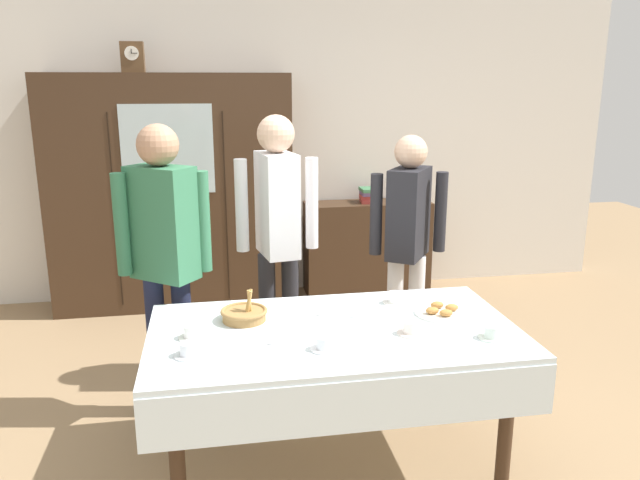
% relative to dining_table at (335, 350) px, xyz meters
% --- Properties ---
extents(ground_plane, '(12.00, 12.00, 0.00)m').
position_rel_dining_table_xyz_m(ground_plane, '(0.00, 0.24, -0.64)').
color(ground_plane, '#997A56').
rests_on(ground_plane, ground).
extents(back_wall, '(6.40, 0.10, 2.70)m').
position_rel_dining_table_xyz_m(back_wall, '(0.00, 2.89, 0.71)').
color(back_wall, silver).
rests_on(back_wall, ground).
extents(dining_table, '(1.81, 1.00, 0.74)m').
position_rel_dining_table_xyz_m(dining_table, '(0.00, 0.00, 0.00)').
color(dining_table, '#3D2819').
rests_on(dining_table, ground).
extents(wall_cabinet, '(2.02, 0.46, 1.99)m').
position_rel_dining_table_xyz_m(wall_cabinet, '(-0.90, 2.59, 0.35)').
color(wall_cabinet, '#3D2819').
rests_on(wall_cabinet, ground).
extents(mantel_clock, '(0.18, 0.11, 0.24)m').
position_rel_dining_table_xyz_m(mantel_clock, '(-1.14, 2.59, 1.46)').
color(mantel_clock, brown).
rests_on(mantel_clock, wall_cabinet).
extents(bookshelf_low, '(1.15, 0.35, 0.85)m').
position_rel_dining_table_xyz_m(bookshelf_low, '(0.84, 2.64, -0.22)').
color(bookshelf_low, '#3D2819').
rests_on(bookshelf_low, ground).
extents(book_stack, '(0.17, 0.22, 0.13)m').
position_rel_dining_table_xyz_m(book_stack, '(0.84, 2.64, 0.27)').
color(book_stack, '#99332D').
rests_on(book_stack, bookshelf_low).
extents(tea_cup_far_right, '(0.13, 0.13, 0.06)m').
position_rel_dining_table_xyz_m(tea_cup_far_right, '(0.35, -0.09, 0.12)').
color(tea_cup_far_right, white).
rests_on(tea_cup_far_right, dining_table).
extents(tea_cup_mid_right, '(0.13, 0.13, 0.06)m').
position_rel_dining_table_xyz_m(tea_cup_mid_right, '(-0.69, 0.04, 0.12)').
color(tea_cup_mid_right, white).
rests_on(tea_cup_mid_right, dining_table).
extents(tea_cup_near_right, '(0.13, 0.13, 0.06)m').
position_rel_dining_table_xyz_m(tea_cup_near_right, '(-0.09, -0.20, 0.12)').
color(tea_cup_near_right, white).
rests_on(tea_cup_near_right, dining_table).
extents(tea_cup_back_edge, '(0.13, 0.13, 0.06)m').
position_rel_dining_table_xyz_m(tea_cup_back_edge, '(0.40, 0.33, 0.12)').
color(tea_cup_back_edge, white).
rests_on(tea_cup_back_edge, dining_table).
extents(tea_cup_center, '(0.13, 0.13, 0.06)m').
position_rel_dining_table_xyz_m(tea_cup_center, '(0.71, -0.21, 0.12)').
color(tea_cup_center, silver).
rests_on(tea_cup_center, dining_table).
extents(tea_cup_mid_left, '(0.13, 0.13, 0.06)m').
position_rel_dining_table_xyz_m(tea_cup_mid_left, '(-0.70, -0.16, 0.12)').
color(tea_cup_mid_left, white).
rests_on(tea_cup_mid_left, dining_table).
extents(bread_basket, '(0.24, 0.24, 0.16)m').
position_rel_dining_table_xyz_m(bread_basket, '(-0.43, 0.22, 0.13)').
color(bread_basket, '#9E7542').
rests_on(bread_basket, dining_table).
extents(pastry_plate, '(0.28, 0.28, 0.05)m').
position_rel_dining_table_xyz_m(pastry_plate, '(0.59, 0.13, 0.11)').
color(pastry_plate, white).
rests_on(pastry_plate, dining_table).
extents(spoon_front_edge, '(0.12, 0.02, 0.01)m').
position_rel_dining_table_xyz_m(spoon_front_edge, '(0.10, 0.17, 0.10)').
color(spoon_front_edge, silver).
rests_on(spoon_front_edge, dining_table).
extents(spoon_mid_left, '(0.12, 0.02, 0.01)m').
position_rel_dining_table_xyz_m(spoon_mid_left, '(-0.07, 0.22, 0.10)').
color(spoon_mid_left, silver).
rests_on(spoon_mid_left, dining_table).
extents(spoon_near_left, '(0.12, 0.02, 0.01)m').
position_rel_dining_table_xyz_m(spoon_near_left, '(-0.35, -0.10, 0.10)').
color(spoon_near_left, silver).
rests_on(spoon_near_left, dining_table).
extents(person_behind_table_left, '(0.52, 0.38, 1.70)m').
position_rel_dining_table_xyz_m(person_behind_table_left, '(-0.84, 0.69, 0.40)').
color(person_behind_table_left, '#191E38').
rests_on(person_behind_table_left, ground).
extents(person_by_cabinet, '(0.52, 0.41, 1.59)m').
position_rel_dining_table_xyz_m(person_by_cabinet, '(0.70, 1.05, 0.32)').
color(person_by_cabinet, silver).
rests_on(person_by_cabinet, ground).
extents(person_beside_shelf, '(0.52, 0.39, 1.73)m').
position_rel_dining_table_xyz_m(person_beside_shelf, '(-0.17, 1.03, 0.41)').
color(person_beside_shelf, '#232328').
rests_on(person_beside_shelf, ground).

